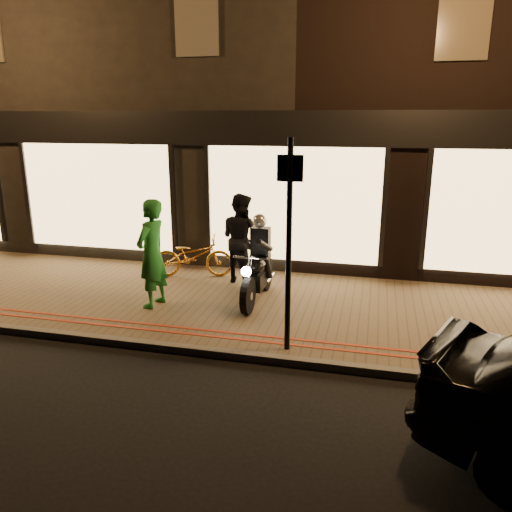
{
  "coord_description": "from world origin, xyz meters",
  "views": [
    {
      "loc": [
        1.7,
        -6.23,
        3.37
      ],
      "look_at": [
        -0.23,
        1.67,
        1.1
      ],
      "focal_mm": 35.0,
      "sensor_mm": 36.0,
      "label": 1
    }
  ],
  "objects": [
    {
      "name": "motorcycle",
      "position": [
        -0.31,
        2.18,
        0.73
      ],
      "size": [
        0.6,
        1.94,
        1.59
      ],
      "rotation": [
        0.0,
        0.0,
        -0.02
      ],
      "color": "black",
      "rests_on": "sidewalk"
    },
    {
      "name": "ground",
      "position": [
        0.0,
        0.0,
        0.0
      ],
      "size": [
        90.0,
        90.0,
        0.0
      ],
      "primitive_type": "plane",
      "color": "black",
      "rests_on": "ground"
    },
    {
      "name": "building_row",
      "position": [
        -0.0,
        8.99,
        4.25
      ],
      "size": [
        48.0,
        10.11,
        8.5
      ],
      "color": "black",
      "rests_on": "ground"
    },
    {
      "name": "sidewalk",
      "position": [
        0.0,
        2.0,
        0.06
      ],
      "size": [
        50.0,
        4.0,
        0.12
      ],
      "primitive_type": "cube",
      "color": "brown",
      "rests_on": "ground"
    },
    {
      "name": "person_green",
      "position": [
        -2.04,
        1.46,
        1.08
      ],
      "size": [
        0.57,
        0.77,
        1.92
      ],
      "primitive_type": "imported",
      "rotation": [
        0.0,
        0.0,
        -1.74
      ],
      "color": "#217E29",
      "rests_on": "sidewalk"
    },
    {
      "name": "kerb_stone",
      "position": [
        0.0,
        0.05,
        0.06
      ],
      "size": [
        50.0,
        0.14,
        0.12
      ],
      "primitive_type": "cube",
      "color": "#59544C",
      "rests_on": "ground"
    },
    {
      "name": "person_dark",
      "position": [
        -0.9,
        3.16,
        1.02
      ],
      "size": [
        1.1,
        1.02,
        1.81
      ],
      "primitive_type": "imported",
      "rotation": [
        0.0,
        0.0,
        2.64
      ],
      "color": "black",
      "rests_on": "sidewalk"
    },
    {
      "name": "red_kerb_lines",
      "position": [
        0.0,
        0.55,
        0.12
      ],
      "size": [
        50.0,
        0.26,
        0.01
      ],
      "color": "#9B270E",
      "rests_on": "sidewalk"
    },
    {
      "name": "sign_post",
      "position": [
        0.57,
        0.32,
        1.8
      ],
      "size": [
        0.35,
        0.08,
        3.0
      ],
      "rotation": [
        0.0,
        0.0,
        -0.0
      ],
      "color": "black",
      "rests_on": "sidewalk"
    },
    {
      "name": "bicycle_gold",
      "position": [
        -1.97,
        3.23,
        0.56
      ],
      "size": [
        1.76,
        0.97,
        0.88
      ],
      "primitive_type": "imported",
      "rotation": [
        0.0,
        0.0,
        1.82
      ],
      "color": "orange",
      "rests_on": "sidewalk"
    }
  ]
}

